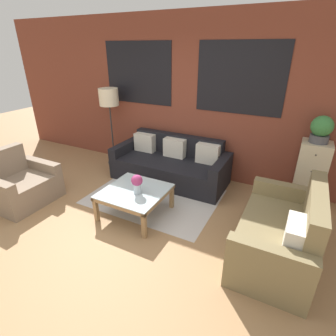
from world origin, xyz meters
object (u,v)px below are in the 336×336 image
coffee_table (135,194)px  flower_vase (137,183)px  couch_dark (171,165)px  settee_vintage (280,235)px  drawer_cabinet (310,174)px  floor_lamp (109,100)px  potted_plant (321,129)px  armchair_corner (21,185)px

coffee_table → flower_vase: 0.24m
couch_dark → settee_vintage: (2.01, -1.20, 0.03)m
drawer_cabinet → flower_vase: (-2.11, -1.50, 0.05)m
couch_dark → drawer_cabinet: (2.24, 0.22, 0.22)m
floor_lamp → potted_plant: 3.65m
settee_vintage → flower_vase: settee_vintage is taller
settee_vintage → potted_plant: potted_plant is taller
armchair_corner → potted_plant: (3.99, 1.98, 0.94)m
settee_vintage → potted_plant: bearing=80.8°
couch_dark → floor_lamp: floor_lamp is taller
couch_dark → floor_lamp: size_ratio=1.34×
drawer_cabinet → flower_vase: 2.59m
couch_dark → flower_vase: couch_dark is taller
couch_dark → potted_plant: size_ratio=5.34×
drawer_cabinet → couch_dark: bearing=-174.4°
couch_dark → armchair_corner: size_ratio=2.25×
coffee_table → floor_lamp: 2.23m
settee_vintage → drawer_cabinet: bearing=80.8°
couch_dark → flower_vase: 1.32m
couch_dark → settee_vintage: size_ratio=1.40×
coffee_table → settee_vintage: bearing=1.2°
armchair_corner → couch_dark: bearing=45.1°
settee_vintage → coffee_table: settee_vintage is taller
settee_vintage → flower_vase: size_ratio=5.32×
couch_dark → coffee_table: (0.05, -1.24, 0.05)m
flower_vase → floor_lamp: bearing=137.4°
armchair_corner → potted_plant: 4.55m
settee_vintage → coffee_table: 1.96m
drawer_cabinet → floor_lamp: bearing=-178.6°
drawer_cabinet → potted_plant: (-0.00, 0.00, 0.71)m
potted_plant → settee_vintage: bearing=-99.2°
settee_vintage → armchair_corner: size_ratio=1.61×
floor_lamp → flower_vase: 2.22m
coffee_table → potted_plant: bearing=33.7°
couch_dark → floor_lamp: (-1.41, 0.13, 1.03)m
coffee_table → flower_vase: bearing=-28.3°
settee_vintage → flower_vase: bearing=-177.5°
drawer_cabinet → armchair_corner: bearing=-153.6°
coffee_table → drawer_cabinet: 2.64m
flower_vase → armchair_corner: bearing=-165.8°
flower_vase → drawer_cabinet: bearing=35.5°
couch_dark → settee_vintage: bearing=-30.9°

